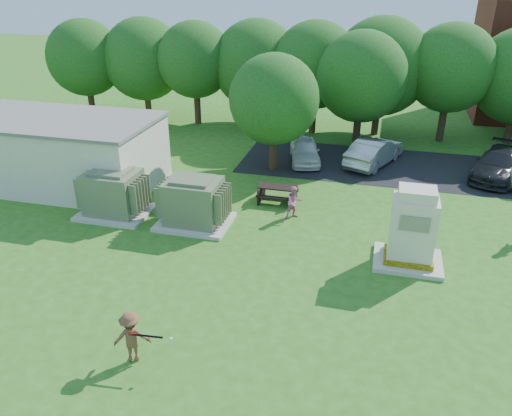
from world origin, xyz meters
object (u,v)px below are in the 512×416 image
(person_by_generator, at_px, (400,242))
(person_at_picnic, at_px, (294,202))
(car_dark, at_px, (498,164))
(picnic_table, at_px, (278,192))
(transformer_left, at_px, (114,194))
(transformer_right, at_px, (194,203))
(car_white, at_px, (305,150))
(generator_cabinet, at_px, (412,232))
(batter, at_px, (132,337))
(car_silver_a, at_px, (374,151))

(person_by_generator, xyz_separation_m, person_at_picnic, (-4.39, 2.49, -0.04))
(car_dark, bearing_deg, person_by_generator, -96.56)
(picnic_table, bearing_deg, transformer_left, -155.38)
(transformer_right, height_order, car_white, transformer_right)
(picnic_table, distance_m, person_by_generator, 6.70)
(generator_cabinet, distance_m, car_white, 11.04)
(generator_cabinet, bearing_deg, car_white, 119.53)
(person_by_generator, xyz_separation_m, car_dark, (4.89, 9.73, -0.05))
(car_white, bearing_deg, generator_cabinet, -74.12)
(person_by_generator, relative_size, car_white, 0.40)
(picnic_table, bearing_deg, generator_cabinet, -34.84)
(transformer_left, bearing_deg, person_by_generator, -4.24)
(transformer_right, bearing_deg, batter, -81.01)
(batter, bearing_deg, transformer_left, -80.81)
(batter, bearing_deg, transformer_right, -103.50)
(generator_cabinet, distance_m, person_by_generator, 0.64)
(picnic_table, height_order, car_white, car_white)
(person_by_generator, bearing_deg, transformer_right, 37.20)
(transformer_left, relative_size, car_white, 0.79)
(person_by_generator, bearing_deg, picnic_table, 7.43)
(car_white, relative_size, car_dark, 0.78)
(transformer_left, relative_size, batter, 1.94)
(picnic_table, height_order, person_at_picnic, person_at_picnic)
(picnic_table, bearing_deg, person_by_generator, -35.88)
(transformer_right, height_order, car_silver_a, transformer_right)
(transformer_right, height_order, car_dark, transformer_right)
(person_by_generator, relative_size, car_dark, 0.31)
(generator_cabinet, relative_size, person_by_generator, 1.94)
(picnic_table, xyz_separation_m, person_by_generator, (5.42, -3.92, 0.29))
(person_at_picnic, bearing_deg, car_dark, 1.17)
(car_white, xyz_separation_m, car_silver_a, (3.75, 0.50, 0.09))
(transformer_left, xyz_separation_m, car_silver_a, (10.68, 9.12, -0.23))
(generator_cabinet, xyz_separation_m, picnic_table, (-5.76, 4.01, -0.83))
(generator_cabinet, relative_size, picnic_table, 1.68)
(transformer_left, xyz_separation_m, batter, (4.98, -8.06, -0.20))
(batter, distance_m, car_white, 16.79)
(person_by_generator, distance_m, car_white, 10.79)
(car_dark, bearing_deg, generator_cabinet, -94.78)
(transformer_right, relative_size, person_at_picnic, 2.07)
(transformer_right, xyz_separation_m, picnic_table, (2.91, 3.03, -0.50))
(car_white, distance_m, car_dark, 9.99)
(transformer_left, xyz_separation_m, picnic_table, (6.61, 3.03, -0.50))
(transformer_left, bearing_deg, transformer_right, 0.00)
(transformer_left, relative_size, person_by_generator, 1.96)
(car_silver_a, bearing_deg, picnic_table, 78.92)
(generator_cabinet, height_order, person_at_picnic, generator_cabinet)
(transformer_right, xyz_separation_m, person_by_generator, (8.34, -0.89, -0.21))
(person_by_generator, bearing_deg, generator_cabinet, -150.91)
(person_at_picnic, height_order, car_white, person_at_picnic)
(person_at_picnic, bearing_deg, batter, -142.22)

